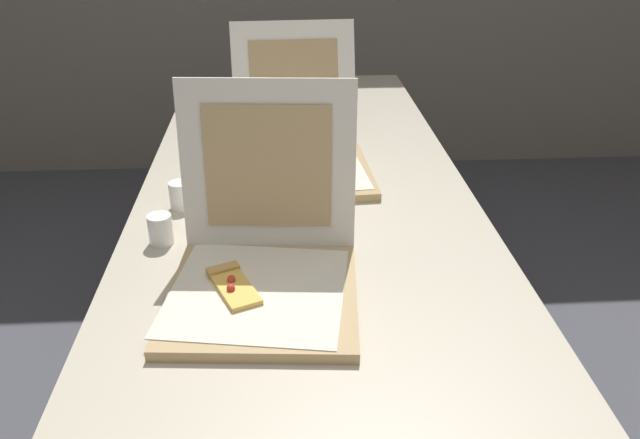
# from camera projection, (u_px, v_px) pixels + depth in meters

# --- Properties ---
(table) EXTENTS (0.85, 2.41, 0.75)m
(table) POSITION_uv_depth(u_px,v_px,m) (307.00, 224.00, 1.59)
(table) COLOR #BCB29E
(table) RESTS_ON ground
(pizza_box_front) EXTENTS (0.39, 0.41, 0.38)m
(pizza_box_front) POSITION_uv_depth(u_px,v_px,m) (263.00, 266.00, 1.23)
(pizza_box_front) COLOR tan
(pizza_box_front) RESTS_ON table
(pizza_box_middle) EXTENTS (0.38, 0.48, 0.36)m
(pizza_box_middle) POSITION_uv_depth(u_px,v_px,m) (301.00, 152.00, 1.75)
(pizza_box_middle) COLOR tan
(pizza_box_middle) RESTS_ON table
(cup_white_near_center) EXTENTS (0.05, 0.05, 0.07)m
(cup_white_near_center) POSITION_uv_depth(u_px,v_px,m) (160.00, 229.00, 1.40)
(cup_white_near_center) COLOR white
(cup_white_near_center) RESTS_ON table
(cup_white_mid) EXTENTS (0.05, 0.05, 0.07)m
(cup_white_mid) POSITION_uv_depth(u_px,v_px,m) (180.00, 195.00, 1.55)
(cup_white_mid) COLOR white
(cup_white_mid) RESTS_ON table
(cup_white_far) EXTENTS (0.05, 0.05, 0.07)m
(cup_white_far) POSITION_uv_depth(u_px,v_px,m) (224.00, 137.00, 1.91)
(cup_white_far) COLOR white
(cup_white_far) RESTS_ON table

